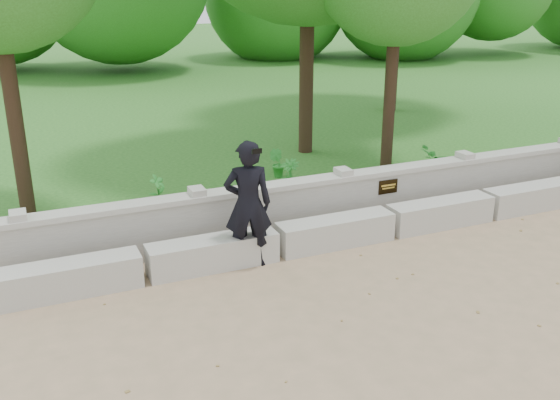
{
  "coord_description": "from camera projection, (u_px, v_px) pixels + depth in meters",
  "views": [
    {
      "loc": [
        -5.4,
        -5.98,
        3.98
      ],
      "look_at": [
        -1.93,
        1.95,
        0.87
      ],
      "focal_mm": 40.0,
      "sensor_mm": 36.0,
      "label": 1
    }
  ],
  "objects": [
    {
      "name": "shrub_c",
      "position": [
        435.0,
        165.0,
        11.9
      ],
      "size": [
        0.82,
        0.8,
        0.69
      ],
      "primitive_type": "imported",
      "rotation": [
        0.0,
        0.0,
        3.8
      ],
      "color": "green",
      "rests_on": "lawn"
    },
    {
      "name": "shrub_d",
      "position": [
        290.0,
        176.0,
        11.3
      ],
      "size": [
        0.47,
        0.48,
        0.63
      ],
      "primitive_type": "imported",
      "rotation": [
        0.0,
        0.0,
        5.45
      ],
      "color": "green",
      "rests_on": "lawn"
    },
    {
      "name": "concrete_bench",
      "position": [
        390.0,
        222.0,
        10.1
      ],
      "size": [
        11.9,
        0.45,
        0.45
      ],
      "color": "beige",
      "rests_on": "ground"
    },
    {
      "name": "ground",
      "position": [
        465.0,
        285.0,
        8.54
      ],
      "size": [
        80.0,
        80.0,
        0.0
      ],
      "primitive_type": "plane",
      "color": "tan",
      "rests_on": "ground"
    },
    {
      "name": "man_main",
      "position": [
        248.0,
        204.0,
        8.84
      ],
      "size": [
        0.77,
        0.7,
        1.87
      ],
      "color": "black",
      "rests_on": "ground"
    },
    {
      "name": "shrub_b",
      "position": [
        277.0,
        163.0,
        12.23
      ],
      "size": [
        0.38,
        0.39,
        0.55
      ],
      "primitive_type": "imported",
      "rotation": [
        0.0,
        0.0,
        2.25
      ],
      "color": "green",
      "rests_on": "lawn"
    },
    {
      "name": "parapet_wall",
      "position": [
        368.0,
        195.0,
        10.63
      ],
      "size": [
        12.5,
        0.35,
        0.9
      ],
      "color": "#B5B3AB",
      "rests_on": "ground"
    },
    {
      "name": "lawn",
      "position": [
        187.0,
        100.0,
        20.57
      ],
      "size": [
        40.0,
        22.0,
        0.25
      ],
      "primitive_type": "cube",
      "color": "#235A1B",
      "rests_on": "ground"
    },
    {
      "name": "shrub_a",
      "position": [
        158.0,
        191.0,
        10.61
      ],
      "size": [
        0.37,
        0.34,
        0.58
      ],
      "primitive_type": "imported",
      "rotation": [
        0.0,
        0.0,
        0.6
      ],
      "color": "green",
      "rests_on": "lawn"
    }
  ]
}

